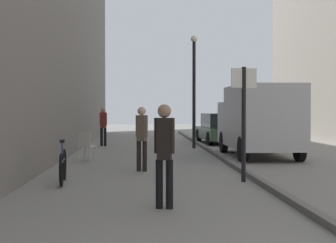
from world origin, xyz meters
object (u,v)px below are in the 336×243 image
object	(u,v)px
cafe_chair_near_window	(86,144)
lamp_post	(194,84)
pedestrian_mid_block	(164,148)
bicycle_leaning	(63,166)
parked_car	(220,129)
delivery_van	(258,119)
pedestrian_far_crossing	(103,124)
street_sign_post	(244,114)
pedestrian_main_foreground	(142,134)

from	to	relation	value
cafe_chair_near_window	lamp_post	bearing A→B (deg)	74.07
pedestrian_mid_block	bicycle_leaning	bearing A→B (deg)	138.41
lamp_post	parked_car	bearing A→B (deg)	61.94
delivery_van	cafe_chair_near_window	size ratio (longest dim) A/B	5.32
parked_car	lamp_post	bearing A→B (deg)	-121.37
pedestrian_far_crossing	bicycle_leaning	bearing A→B (deg)	106.45
street_sign_post	lamp_post	size ratio (longest dim) A/B	0.55
pedestrian_far_crossing	lamp_post	size ratio (longest dim) A/B	0.36
bicycle_leaning	delivery_van	bearing A→B (deg)	39.88
pedestrian_mid_block	cafe_chair_near_window	bearing A→B (deg)	118.10
cafe_chair_near_window	pedestrian_mid_block	bearing A→B (deg)	-52.23
pedestrian_far_crossing	bicycle_leaning	world-z (taller)	pedestrian_far_crossing
delivery_van	cafe_chair_near_window	world-z (taller)	delivery_van
pedestrian_far_crossing	lamp_post	bearing A→B (deg)	176.90
pedestrian_far_crossing	lamp_post	xyz separation A→B (m)	(3.93, -1.40, 1.72)
pedestrian_mid_block	bicycle_leaning	distance (m)	3.65
street_sign_post	bicycle_leaning	size ratio (longest dim) A/B	1.47
pedestrian_far_crossing	parked_car	xyz separation A→B (m)	(5.55, 1.63, -0.29)
pedestrian_far_crossing	parked_car	world-z (taller)	pedestrian_far_crossing
delivery_van	lamp_post	distance (m)	4.48
parked_car	lamp_post	world-z (taller)	lamp_post
pedestrian_mid_block	lamp_post	size ratio (longest dim) A/B	0.36
pedestrian_main_foreground	street_sign_post	bearing A→B (deg)	160.75
pedestrian_mid_block	lamp_post	bearing A→B (deg)	93.99
parked_car	street_sign_post	xyz separation A→B (m)	(-1.51, -12.75, 0.83)
parked_car	lamp_post	distance (m)	3.98
pedestrian_main_foreground	pedestrian_mid_block	world-z (taller)	pedestrian_mid_block
pedestrian_main_foreground	parked_car	bearing A→B (deg)	-87.31
delivery_van	street_sign_post	size ratio (longest dim) A/B	1.92
pedestrian_far_crossing	bicycle_leaning	xyz separation A→B (m)	(-0.01, -11.12, -0.62)
lamp_post	cafe_chair_near_window	size ratio (longest dim) A/B	5.06
pedestrian_mid_block	pedestrian_far_crossing	xyz separation A→B (m)	(-2.11, 14.02, 0.00)
pedestrian_far_crossing	pedestrian_mid_block	bearing A→B (deg)	115.09
pedestrian_main_foreground	parked_car	size ratio (longest dim) A/B	0.40
parked_car	pedestrian_far_crossing	bearing A→B (deg)	-166.91
pedestrian_main_foreground	pedestrian_far_crossing	bearing A→B (deg)	-56.89
parked_car	lamp_post	size ratio (longest dim) A/B	0.90
pedestrian_main_foreground	pedestrian_far_crossing	world-z (taller)	pedestrian_far_crossing
pedestrian_main_foreground	pedestrian_mid_block	xyz separation A→B (m)	(0.38, -4.95, 0.01)
pedestrian_main_foreground	pedestrian_mid_block	size ratio (longest dim) A/B	0.99
delivery_van	parked_car	bearing A→B (deg)	91.44
street_sign_post	cafe_chair_near_window	world-z (taller)	street_sign_post
street_sign_post	delivery_van	bearing A→B (deg)	-115.49
pedestrian_main_foreground	street_sign_post	xyz separation A→B (m)	(2.31, -2.04, 0.56)
pedestrian_main_foreground	street_sign_post	size ratio (longest dim) A/B	0.66
bicycle_leaning	pedestrian_main_foreground	bearing A→B (deg)	43.89
pedestrian_mid_block	pedestrian_far_crossing	size ratio (longest dim) A/B	1.00
pedestrian_far_crossing	lamp_post	distance (m)	4.51
pedestrian_main_foreground	cafe_chair_near_window	bearing A→B (deg)	-33.21
delivery_van	lamp_post	bearing A→B (deg)	115.33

